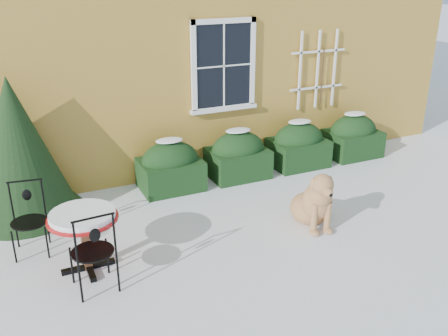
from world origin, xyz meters
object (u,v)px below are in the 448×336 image
patio_chair_far (29,219)px  dog (315,203)px  bistro_table (83,222)px  patio_chair_near (93,251)px  evergreen_shrub (19,161)px

patio_chair_far → dog: patio_chair_far is taller
bistro_table → patio_chair_near: bearing=-88.4°
patio_chair_near → patio_chair_far: bearing=-67.7°
patio_chair_near → bistro_table: bearing=-92.2°
evergreen_shrub → patio_chair_far: 1.31m
patio_chair_near → patio_chair_far: patio_chair_near is taller
patio_chair_near → dog: size_ratio=1.05×
bistro_table → patio_chair_far: bearing=128.0°
evergreen_shrub → dog: size_ratio=2.15×
bistro_table → patio_chair_near: 0.51m
patio_chair_near → dog: 3.28m
evergreen_shrub → bistro_table: 2.10m
bistro_table → dog: bearing=-4.4°
bistro_table → dog: size_ratio=0.86×
bistro_table → patio_chair_far: (-0.59, 0.76, -0.18)m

